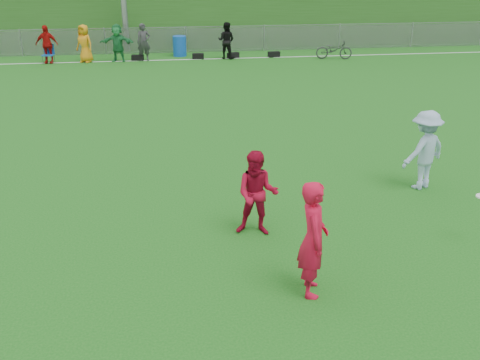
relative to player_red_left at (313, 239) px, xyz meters
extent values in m
plane|color=#135A14|center=(-0.89, 1.13, -0.90)|extent=(120.00, 120.00, 0.00)
cube|color=white|center=(-0.89, 19.13, -0.89)|extent=(60.00, 0.10, 0.01)
cube|color=gray|center=(-0.89, 21.13, -0.30)|extent=(58.00, 0.02, 1.20)
cube|color=gray|center=(-0.89, 21.13, 0.35)|extent=(58.00, 0.04, 0.04)
cube|color=#1D4A14|center=(-0.89, 32.13, 0.60)|extent=(120.00, 18.00, 3.00)
imported|color=#B40E0C|center=(-7.29, 19.13, -0.05)|extent=(1.03, 0.51, 1.69)
imported|color=orange|center=(-5.62, 19.13, -0.05)|extent=(0.99, 0.89, 1.69)
imported|color=#217F3F|center=(-4.14, 19.13, -0.05)|extent=(1.64, 0.83, 1.69)
imported|color=#313134|center=(-2.94, 19.13, -0.05)|extent=(0.67, 0.48, 1.69)
imported|color=black|center=(0.92, 19.13, -0.05)|extent=(1.02, 0.92, 1.69)
cube|color=black|center=(-3.28, 19.23, -0.77)|extent=(0.58, 0.35, 0.26)
cube|color=black|center=(-0.43, 19.23, -0.77)|extent=(0.57, 0.32, 0.26)
cube|color=black|center=(1.26, 19.23, -0.77)|extent=(0.62, 0.52, 0.26)
cube|color=black|center=(3.25, 19.23, -0.77)|extent=(0.59, 0.36, 0.26)
imported|color=red|center=(0.00, 0.00, 0.00)|extent=(0.52, 0.71, 1.80)
imported|color=#A40B27|center=(-0.50, 1.89, -0.11)|extent=(0.89, 0.77, 1.57)
imported|color=#97B5D2|center=(3.34, 3.44, -0.04)|extent=(1.27, 1.03, 1.71)
cylinder|color=#114CB8|center=(-1.26, 20.13, -0.42)|extent=(0.67, 0.67, 0.96)
cube|color=#1052B4|center=(-7.29, 19.08, -0.52)|extent=(0.52, 0.52, 0.05)
cube|color=#1052B4|center=(-7.26, 19.30, -0.28)|extent=(0.47, 0.09, 0.47)
imported|color=#28282B|center=(5.98, 18.33, -0.46)|extent=(1.77, 0.95, 0.88)
camera|label=1|loc=(-1.98, -6.55, 3.82)|focal=40.00mm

